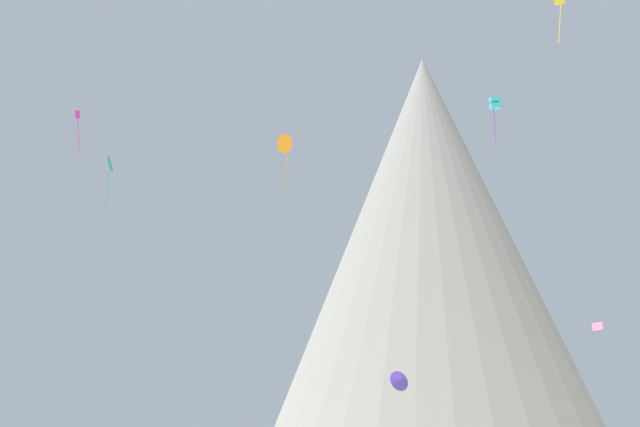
{
  "coord_description": "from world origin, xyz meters",
  "views": [
    {
      "loc": [
        1.3,
        -32.23,
        3.86
      ],
      "look_at": [
        -1.12,
        47.46,
        24.57
      ],
      "focal_mm": 43.67,
      "sensor_mm": 36.0,
      "label": 1
    }
  ],
  "objects_px": {
    "kite_yellow_high": "(559,5)",
    "kite_teal_high": "(109,165)",
    "kite_pink_low": "(597,326)",
    "kite_magenta_high": "(78,124)",
    "kite_orange_high": "(286,144)",
    "kite_cyan_high": "(495,104)",
    "kite_indigo_low": "(400,380)",
    "rock_massif": "(436,249)"
  },
  "relations": [
    {
      "from": "rock_massif",
      "to": "kite_teal_high",
      "type": "distance_m",
      "value": 58.72
    },
    {
      "from": "kite_pink_low",
      "to": "kite_magenta_high",
      "type": "xyz_separation_m",
      "value": [
        -52.89,
        5.66,
        23.03
      ]
    },
    {
      "from": "kite_indigo_low",
      "to": "kite_orange_high",
      "type": "height_order",
      "value": "kite_orange_high"
    },
    {
      "from": "kite_pink_low",
      "to": "kite_indigo_low",
      "type": "xyz_separation_m",
      "value": [
        -18.68,
        -1.44,
        -5.0
      ]
    },
    {
      "from": "kite_yellow_high",
      "to": "kite_orange_high",
      "type": "distance_m",
      "value": 30.93
    },
    {
      "from": "kite_indigo_low",
      "to": "kite_pink_low",
      "type": "bearing_deg",
      "value": -25.63
    },
    {
      "from": "kite_teal_high",
      "to": "kite_magenta_high",
      "type": "bearing_deg",
      "value": -132.46
    },
    {
      "from": "kite_teal_high",
      "to": "kite_indigo_low",
      "type": "bearing_deg",
      "value": 83.0
    },
    {
      "from": "kite_cyan_high",
      "to": "kite_yellow_high",
      "type": "bearing_deg",
      "value": -75.64
    },
    {
      "from": "rock_massif",
      "to": "kite_magenta_high",
      "type": "bearing_deg",
      "value": -137.55
    },
    {
      "from": "kite_orange_high",
      "to": "kite_cyan_high",
      "type": "bearing_deg",
      "value": -154.84
    },
    {
      "from": "kite_cyan_high",
      "to": "kite_indigo_low",
      "type": "relative_size",
      "value": 2.47
    },
    {
      "from": "kite_cyan_high",
      "to": "kite_indigo_low",
      "type": "xyz_separation_m",
      "value": [
        -10.55,
        -2.02,
        -27.73
      ]
    },
    {
      "from": "rock_massif",
      "to": "kite_cyan_high",
      "type": "height_order",
      "value": "rock_massif"
    },
    {
      "from": "rock_massif",
      "to": "kite_pink_low",
      "type": "distance_m",
      "value": 49.57
    },
    {
      "from": "rock_massif",
      "to": "kite_orange_high",
      "type": "height_order",
      "value": "rock_massif"
    },
    {
      "from": "kite_teal_high",
      "to": "kite_pink_low",
      "type": "xyz_separation_m",
      "value": [
        47.72,
        -1.22,
        -16.75
      ]
    },
    {
      "from": "kite_cyan_high",
      "to": "kite_indigo_low",
      "type": "distance_m",
      "value": 29.74
    },
    {
      "from": "kite_orange_high",
      "to": "kite_yellow_high",
      "type": "bearing_deg",
      "value": -174.78
    },
    {
      "from": "rock_massif",
      "to": "kite_cyan_high",
      "type": "distance_m",
      "value": 45.36
    },
    {
      "from": "rock_massif",
      "to": "kite_magenta_high",
      "type": "distance_m",
      "value": 59.43
    },
    {
      "from": "kite_cyan_high",
      "to": "kite_orange_high",
      "type": "height_order",
      "value": "kite_cyan_high"
    },
    {
      "from": "kite_teal_high",
      "to": "kite_indigo_low",
      "type": "xyz_separation_m",
      "value": [
        29.04,
        -2.66,
        -21.75
      ]
    },
    {
      "from": "kite_pink_low",
      "to": "kite_orange_high",
      "type": "height_order",
      "value": "kite_orange_high"
    },
    {
      "from": "kite_pink_low",
      "to": "kite_teal_high",
      "type": "bearing_deg",
      "value": 86.08
    },
    {
      "from": "kite_pink_low",
      "to": "kite_cyan_high",
      "type": "distance_m",
      "value": 24.15
    },
    {
      "from": "rock_massif",
      "to": "kite_indigo_low",
      "type": "distance_m",
      "value": 52.82
    },
    {
      "from": "kite_teal_high",
      "to": "kite_orange_high",
      "type": "bearing_deg",
      "value": 100.3
    },
    {
      "from": "kite_magenta_high",
      "to": "kite_orange_high",
      "type": "relative_size",
      "value": 0.88
    },
    {
      "from": "kite_teal_high",
      "to": "kite_pink_low",
      "type": "bearing_deg",
      "value": 86.76
    },
    {
      "from": "kite_teal_high",
      "to": "kite_orange_high",
      "type": "distance_m",
      "value": 18.58
    },
    {
      "from": "kite_magenta_high",
      "to": "kite_yellow_high",
      "type": "xyz_separation_m",
      "value": [
        48.64,
        -16.34,
        4.46
      ]
    },
    {
      "from": "kite_cyan_high",
      "to": "kite_yellow_high",
      "type": "height_order",
      "value": "kite_yellow_high"
    },
    {
      "from": "kite_indigo_low",
      "to": "kite_orange_high",
      "type": "distance_m",
      "value": 28.32
    },
    {
      "from": "kite_pink_low",
      "to": "kite_magenta_high",
      "type": "relative_size",
      "value": 0.17
    },
    {
      "from": "kite_pink_low",
      "to": "kite_indigo_low",
      "type": "height_order",
      "value": "kite_pink_low"
    },
    {
      "from": "rock_massif",
      "to": "kite_pink_low",
      "type": "relative_size",
      "value": 80.24
    },
    {
      "from": "kite_yellow_high",
      "to": "kite_cyan_high",
      "type": "bearing_deg",
      "value": 178.33
    },
    {
      "from": "kite_yellow_high",
      "to": "kite_teal_high",
      "type": "bearing_deg",
      "value": -126.0
    },
    {
      "from": "kite_pink_low",
      "to": "kite_magenta_high",
      "type": "distance_m",
      "value": 57.96
    },
    {
      "from": "kite_cyan_high",
      "to": "kite_magenta_high",
      "type": "bearing_deg",
      "value": 168.86
    },
    {
      "from": "kite_teal_high",
      "to": "kite_pink_low",
      "type": "height_order",
      "value": "kite_teal_high"
    }
  ]
}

